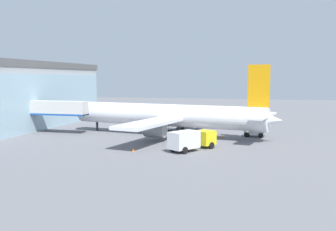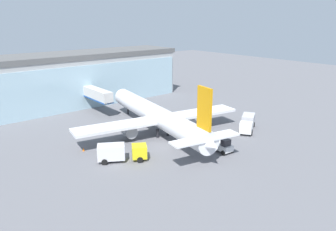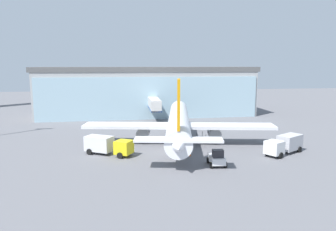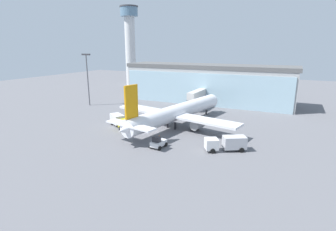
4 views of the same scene
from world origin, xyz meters
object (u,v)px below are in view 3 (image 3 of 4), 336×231
(pushback_tug, at_px, (217,158))
(safety_cone_wingtip, at_px, (93,142))
(fuel_truck, at_px, (285,144))
(baggage_cart, at_px, (204,138))
(jet_bridge, at_px, (154,104))
(airplane, at_px, (179,123))
(safety_cone_nose, at_px, (190,154))
(catering_truck, at_px, (107,145))

(pushback_tug, bearing_deg, safety_cone_wingtip, 54.05)
(fuel_truck, relative_size, baggage_cart, 2.28)
(pushback_tug, bearing_deg, baggage_cart, -3.00)
(jet_bridge, bearing_deg, airplane, -173.25)
(airplane, bearing_deg, jet_bridge, 16.25)
(fuel_truck, height_order, safety_cone_wingtip, fuel_truck)
(safety_cone_nose, bearing_deg, airplane, 90.94)
(jet_bridge, distance_m, baggage_cart, 21.64)
(baggage_cart, distance_m, safety_cone_wingtip, 19.00)
(catering_truck, relative_size, safety_cone_nose, 13.45)
(fuel_truck, xyz_separation_m, pushback_tug, (-11.75, -4.30, -0.49))
(airplane, height_order, catering_truck, airplane)
(baggage_cart, relative_size, safety_cone_wingtip, 5.86)
(airplane, xyz_separation_m, baggage_cart, (4.48, 0.01, -2.85))
(jet_bridge, bearing_deg, catering_truck, 160.59)
(airplane, relative_size, catering_truck, 4.99)
(fuel_truck, relative_size, safety_cone_wingtip, 13.39)
(baggage_cart, bearing_deg, pushback_tug, 141.28)
(safety_cone_nose, bearing_deg, safety_cone_wingtip, 146.81)
(jet_bridge, relative_size, baggage_cart, 3.89)
(pushback_tug, height_order, safety_cone_wingtip, pushback_tug)
(jet_bridge, relative_size, safety_cone_nose, 22.80)
(safety_cone_nose, bearing_deg, pushback_tug, -63.25)
(jet_bridge, height_order, pushback_tug, jet_bridge)
(jet_bridge, xyz_separation_m, baggage_cart, (6.64, -20.27, -3.69))
(airplane, bearing_deg, pushback_tug, -158.72)
(baggage_cart, distance_m, pushback_tug, 13.81)
(catering_truck, distance_m, pushback_tug, 16.35)
(airplane, height_order, safety_cone_wingtip, airplane)
(pushback_tug, bearing_deg, fuel_truck, -65.44)
(fuel_truck, bearing_deg, baggage_cart, -75.11)
(jet_bridge, bearing_deg, fuel_truck, -150.11)
(pushback_tug, relative_size, safety_cone_nose, 6.05)
(jet_bridge, distance_m, safety_cone_wingtip, 23.27)
(airplane, relative_size, safety_cone_wingtip, 67.18)
(jet_bridge, xyz_separation_m, catering_truck, (-9.66, -26.43, -2.72))
(catering_truck, xyz_separation_m, baggage_cart, (16.30, 6.16, -0.97))
(pushback_tug, height_order, safety_cone_nose, pushback_tug)
(catering_truck, bearing_deg, safety_cone_nose, 19.04)
(jet_bridge, xyz_separation_m, safety_cone_wingtip, (-12.34, -19.33, -3.92))
(catering_truck, height_order, pushback_tug, catering_truck)
(pushback_tug, xyz_separation_m, safety_cone_nose, (-2.54, 5.05, -0.70))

